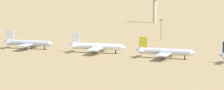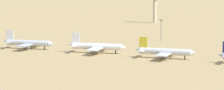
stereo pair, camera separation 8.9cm
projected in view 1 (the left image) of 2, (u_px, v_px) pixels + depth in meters
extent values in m
plane|color=tan|center=(83.00, 56.00, 318.01)|extent=(4000.00, 4000.00, 0.00)
cylinder|color=silver|center=(28.00, 43.00, 345.96)|extent=(26.52, 7.06, 3.29)
cone|color=silver|center=(52.00, 44.00, 341.89)|extent=(2.89, 3.45, 3.13)
cone|color=silver|center=(6.00, 41.00, 349.98)|extent=(3.66, 3.24, 2.80)
cube|color=white|center=(10.00, 35.00, 348.71)|extent=(4.29, 1.02, 5.35)
cube|color=silver|center=(13.00, 41.00, 352.33)|extent=(3.41, 5.92, 0.30)
cube|color=silver|center=(8.00, 42.00, 346.07)|extent=(3.41, 5.92, 0.30)
cube|color=silver|center=(30.00, 44.00, 345.79)|extent=(9.34, 26.86, 0.46)
cylinder|color=slate|center=(35.00, 45.00, 351.57)|extent=(3.19, 2.22, 1.81)
cylinder|color=slate|center=(27.00, 47.00, 339.84)|extent=(3.19, 2.22, 1.81)
cylinder|color=black|center=(45.00, 48.00, 343.43)|extent=(0.58, 0.58, 1.81)
cylinder|color=black|center=(28.00, 47.00, 348.51)|extent=(0.58, 0.58, 1.81)
cylinder|color=black|center=(25.00, 48.00, 344.76)|extent=(0.58, 0.58, 1.81)
cylinder|color=white|center=(97.00, 46.00, 328.62)|extent=(27.84, 8.40, 3.46)
cone|color=white|center=(124.00, 47.00, 324.87)|extent=(3.15, 3.70, 3.29)
cone|color=white|center=(71.00, 45.00, 332.31)|extent=(3.93, 3.52, 2.94)
cube|color=white|center=(76.00, 38.00, 331.08)|extent=(4.50, 1.24, 5.62)
cube|color=white|center=(78.00, 44.00, 334.92)|extent=(3.78, 6.28, 0.31)
cube|color=white|center=(74.00, 46.00, 328.27)|extent=(3.78, 6.28, 0.31)
cube|color=white|center=(99.00, 47.00, 328.47)|extent=(10.79, 28.28, 0.48)
cylinder|color=slate|center=(103.00, 48.00, 334.63)|extent=(3.41, 2.43, 1.90)
cylinder|color=slate|center=(97.00, 51.00, 322.17)|extent=(3.41, 2.43, 1.90)
cylinder|color=black|center=(116.00, 52.00, 326.33)|extent=(0.61, 0.61, 1.90)
cylinder|color=black|center=(96.00, 51.00, 331.27)|extent=(0.61, 0.61, 1.90)
cylinder|color=black|center=(94.00, 52.00, 327.28)|extent=(0.61, 0.61, 1.90)
cylinder|color=silver|center=(165.00, 52.00, 308.65)|extent=(27.04, 5.66, 3.36)
cone|color=silver|center=(193.00, 53.00, 303.69)|extent=(2.78, 3.39, 3.19)
cone|color=silver|center=(138.00, 49.00, 313.55)|extent=(3.59, 3.13, 2.85)
cube|color=yellow|center=(143.00, 42.00, 312.10)|extent=(4.38, 0.79, 5.45)
cube|color=silver|center=(145.00, 49.00, 315.73)|extent=(3.17, 5.92, 0.30)
cube|color=silver|center=(141.00, 51.00, 309.47)|extent=(3.17, 5.92, 0.30)
cube|color=silver|center=(167.00, 53.00, 308.43)|extent=(8.00, 27.25, 0.47)
cylinder|color=slate|center=(171.00, 53.00, 314.16)|extent=(3.17, 2.10, 1.85)
cylinder|color=slate|center=(165.00, 57.00, 302.42)|extent=(3.17, 2.10, 1.85)
cylinder|color=black|center=(185.00, 58.00, 305.51)|extent=(0.59, 0.59, 1.85)
cylinder|color=black|center=(164.00, 56.00, 311.28)|extent=(0.59, 0.59, 1.85)
cylinder|color=black|center=(162.00, 57.00, 307.53)|extent=(0.59, 0.59, 1.85)
cone|color=silver|center=(221.00, 55.00, 293.17)|extent=(3.64, 3.19, 2.86)
cylinder|color=#C6B793|center=(155.00, 11.00, 515.52)|extent=(3.20, 3.20, 19.86)
cylinder|color=#59595E|center=(161.00, 31.00, 384.42)|extent=(0.36, 0.36, 13.11)
cube|color=#333333|center=(161.00, 20.00, 383.57)|extent=(1.80, 0.50, 0.50)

